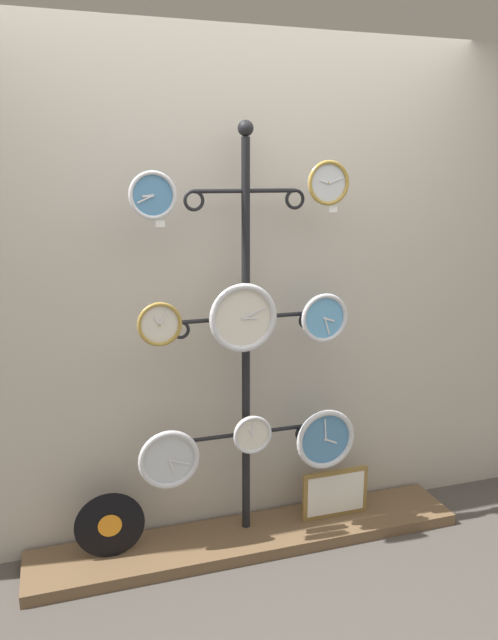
{
  "coord_description": "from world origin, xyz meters",
  "views": [
    {
      "loc": [
        -0.87,
        -2.35,
        1.84
      ],
      "look_at": [
        0.0,
        0.36,
        1.17
      ],
      "focal_mm": 35.0,
      "sensor_mm": 36.0,
      "label": 1
    }
  ],
  "objects_px": {
    "clock_top_left": "(153,195)",
    "vinyl_record": "(110,525)",
    "clock_top_right": "(328,183)",
    "clock_bottom_center": "(252,434)",
    "clock_middle_center": "(243,318)",
    "picture_frame": "(335,493)",
    "clock_bottom_left": "(169,459)",
    "display_stand": "(246,391)",
    "clock_bottom_right": "(325,439)",
    "clock_middle_left": "(160,324)",
    "clock_middle_right": "(324,318)"
  },
  "relations": [
    {
      "from": "clock_middle_center",
      "to": "picture_frame",
      "type": "relative_size",
      "value": 0.89
    },
    {
      "from": "clock_bottom_left",
      "to": "clock_middle_left",
      "type": "bearing_deg",
      "value": -165.14
    },
    {
      "from": "clock_top_right",
      "to": "clock_bottom_center",
      "type": "distance_m",
      "value": 1.24
    },
    {
      "from": "display_stand",
      "to": "clock_top_left",
      "type": "xyz_separation_m",
      "value": [
        -0.44,
        -0.1,
        0.95
      ]
    },
    {
      "from": "clock_top_left",
      "to": "clock_bottom_right",
      "type": "relative_size",
      "value": 0.65
    },
    {
      "from": "clock_middle_left",
      "to": "clock_bottom_right",
      "type": "bearing_deg",
      "value": -0.75
    },
    {
      "from": "clock_top_left",
      "to": "picture_frame",
      "type": "relative_size",
      "value": 0.56
    },
    {
      "from": "clock_bottom_left",
      "to": "display_stand",
      "type": "bearing_deg",
      "value": 12.67
    },
    {
      "from": "clock_top_right",
      "to": "clock_bottom_center",
      "type": "relative_size",
      "value": 1.06
    },
    {
      "from": "clock_bottom_right",
      "to": "vinyl_record",
      "type": "bearing_deg",
      "value": 177.18
    },
    {
      "from": "clock_top_left",
      "to": "clock_bottom_center",
      "type": "bearing_deg",
      "value": -0.1
    },
    {
      "from": "clock_bottom_left",
      "to": "picture_frame",
      "type": "bearing_deg",
      "value": 2.81
    },
    {
      "from": "clock_middle_right",
      "to": "clock_bottom_center",
      "type": "bearing_deg",
      "value": -176.16
    },
    {
      "from": "display_stand",
      "to": "clock_bottom_right",
      "type": "relative_size",
      "value": 6.61
    },
    {
      "from": "clock_middle_left",
      "to": "clock_top_left",
      "type": "bearing_deg",
      "value": -165.51
    },
    {
      "from": "clock_bottom_left",
      "to": "clock_middle_center",
      "type": "bearing_deg",
      "value": -1.26
    },
    {
      "from": "clock_bottom_center",
      "to": "picture_frame",
      "type": "relative_size",
      "value": 0.53
    },
    {
      "from": "clock_middle_right",
      "to": "clock_top_left",
      "type": "bearing_deg",
      "value": -178.29
    },
    {
      "from": "clock_bottom_left",
      "to": "picture_frame",
      "type": "height_order",
      "value": "clock_bottom_left"
    },
    {
      "from": "clock_bottom_center",
      "to": "clock_middle_left",
      "type": "bearing_deg",
      "value": 179.5
    },
    {
      "from": "clock_bottom_center",
      "to": "display_stand",
      "type": "bearing_deg",
      "value": 89.6
    },
    {
      "from": "display_stand",
      "to": "clock_middle_left",
      "type": "bearing_deg",
      "value": -167.21
    },
    {
      "from": "clock_bottom_left",
      "to": "vinyl_record",
      "type": "relative_size",
      "value": 0.88
    },
    {
      "from": "clock_middle_left",
      "to": "clock_bottom_center",
      "type": "relative_size",
      "value": 1.04
    },
    {
      "from": "clock_top_right",
      "to": "clock_bottom_left",
      "type": "distance_m",
      "value": 1.48
    },
    {
      "from": "clock_middle_center",
      "to": "clock_bottom_left",
      "type": "relative_size",
      "value": 1.11
    },
    {
      "from": "clock_top_left",
      "to": "vinyl_record",
      "type": "xyz_separation_m",
      "value": [
        -0.25,
        0.05,
        -1.52
      ]
    },
    {
      "from": "clock_middle_center",
      "to": "picture_frame",
      "type": "bearing_deg",
      "value": 5.6
    },
    {
      "from": "clock_bottom_left",
      "to": "picture_frame",
      "type": "relative_size",
      "value": 0.8
    },
    {
      "from": "clock_top_left",
      "to": "clock_middle_left",
      "type": "xyz_separation_m",
      "value": [
        0.01,
        0.0,
        -0.56
      ]
    },
    {
      "from": "clock_bottom_left",
      "to": "picture_frame",
      "type": "xyz_separation_m",
      "value": [
        0.89,
        0.04,
        -0.35
      ]
    },
    {
      "from": "clock_top_right",
      "to": "clock_bottom_center",
      "type": "bearing_deg",
      "value": -177.06
    },
    {
      "from": "clock_top_right",
      "to": "clock_middle_right",
      "type": "xyz_separation_m",
      "value": [
        0.0,
        0.01,
        -0.64
      ]
    },
    {
      "from": "clock_middle_left",
      "to": "vinyl_record",
      "type": "bearing_deg",
      "value": 170.78
    },
    {
      "from": "clock_top_right",
      "to": "clock_middle_left",
      "type": "height_order",
      "value": "clock_top_right"
    },
    {
      "from": "display_stand",
      "to": "clock_top_left",
      "type": "height_order",
      "value": "display_stand"
    },
    {
      "from": "clock_middle_right",
      "to": "clock_bottom_center",
      "type": "relative_size",
      "value": 1.25
    },
    {
      "from": "clock_top_left",
      "to": "clock_bottom_center",
      "type": "xyz_separation_m",
      "value": [
        0.44,
        -0.0,
        -1.14
      ]
    },
    {
      "from": "clock_top_right",
      "to": "clock_bottom_center",
      "type": "xyz_separation_m",
      "value": [
        -0.37,
        -0.02,
        -1.18
      ]
    },
    {
      "from": "clock_top_right",
      "to": "clock_bottom_right",
      "type": "bearing_deg",
      "value": -64.91
    },
    {
      "from": "clock_top_left",
      "to": "clock_middle_right",
      "type": "height_order",
      "value": "clock_top_left"
    },
    {
      "from": "clock_middle_left",
      "to": "clock_middle_center",
      "type": "height_order",
      "value": "clock_middle_center"
    },
    {
      "from": "display_stand",
      "to": "clock_middle_right",
      "type": "distance_m",
      "value": 0.52
    },
    {
      "from": "vinyl_record",
      "to": "picture_frame",
      "type": "bearing_deg",
      "value": 0.37
    },
    {
      "from": "clock_bottom_right",
      "to": "clock_middle_center",
      "type": "bearing_deg",
      "value": 178.79
    },
    {
      "from": "clock_middle_center",
      "to": "vinyl_record",
      "type": "relative_size",
      "value": 0.98
    },
    {
      "from": "display_stand",
      "to": "clock_top_left",
      "type": "distance_m",
      "value": 1.05
    },
    {
      "from": "vinyl_record",
      "to": "display_stand",
      "type": "bearing_deg",
      "value": 4.6
    },
    {
      "from": "clock_middle_left",
      "to": "clock_bottom_left",
      "type": "distance_m",
      "value": 0.65
    },
    {
      "from": "clock_middle_left",
      "to": "clock_bottom_right",
      "type": "xyz_separation_m",
      "value": [
        0.81,
        -0.01,
        -0.65
      ]
    }
  ]
}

